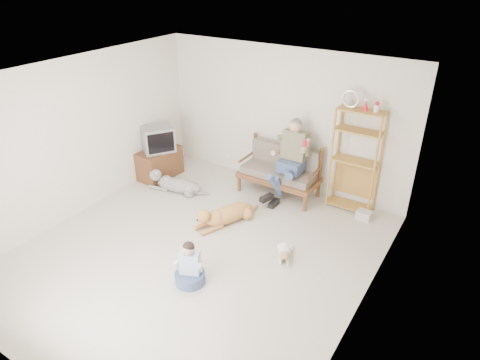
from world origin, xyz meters
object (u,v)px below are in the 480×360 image
Objects in this scene: etagere at (355,160)px; golden_retriever at (224,215)px; loveseat at (280,170)px; tv_stand at (159,163)px.

golden_retriever is (-1.63, -1.66, -0.79)m from etagere.
tv_stand is (-2.42, -0.73, -0.19)m from loveseat.
loveseat reaches higher than golden_retriever.
loveseat is at bearing -172.31° from etagere.
etagere is at bearing 7.67° from loveseat.
etagere reaches higher than golden_retriever.
loveseat is 1.54m from golden_retriever.
golden_retriever is at bearing -16.16° from tv_stand.
tv_stand reaches higher than golden_retriever.
etagere is at bearing 17.01° from tv_stand.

